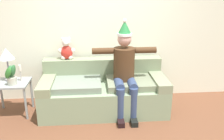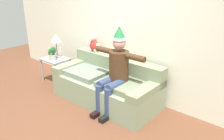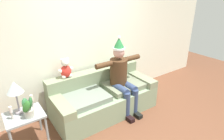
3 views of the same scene
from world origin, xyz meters
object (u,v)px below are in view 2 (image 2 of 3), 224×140
Objects in this scene: potted_plant at (52,54)px; teddy_bear at (94,43)px; side_table at (55,62)px; couch at (107,85)px; candle_tall at (50,51)px; table_lamp at (56,39)px; person_seated at (115,69)px; candle_short at (60,52)px.

teddy_bear is at bearing 29.81° from potted_plant.
couch is at bearing 2.61° from side_table.
teddy_bear is 1.13m from candle_tall.
teddy_bear is 1.07m from side_table.
couch is at bearing 3.05° from candle_tall.
candle_tall is at bearing -136.51° from table_lamp.
person_seated is 2.72× the size of side_table.
teddy_bear is 1.78× the size of candle_tall.
potted_plant reaches higher than candle_short.
candle_short is at bearing -15.45° from table_lamp.
candle_tall is at bearing 159.48° from potted_plant.
candle_tall is at bearing 177.85° from person_seated.
person_seated reaches higher than couch.
teddy_bear is 0.97m from potted_plant.
person_seated is 1.87m from table_lamp.
couch is at bearing 1.18° from candle_short.
teddy_bear is at bearing 24.18° from candle_short.
table_lamp reaches higher than candle_tall.
table_lamp is 0.32m from candle_short.
table_lamp reaches higher than candle_short.
couch is 3.62× the size of side_table.
person_seated is at bearing -26.05° from couch.
teddy_bear reaches higher than potted_plant.
side_table is 2.62× the size of candle_tall.
candle_tall is (-1.03, -0.38, -0.29)m from teddy_bear.
person_seated is 4.01× the size of teddy_bear.
candle_tall is 0.80× the size of candle_short.
teddy_bear is 0.68× the size of side_table.
candle_tall is at bearing -159.71° from teddy_bear.
teddy_bear is 0.82m from candle_short.
couch is 1.48m from potted_plant.
potted_plant reaches higher than side_table.
person_seated reaches higher than side_table.
candle_short is (0.16, 0.04, 0.26)m from side_table.
person_seated reaches higher than table_lamp.
potted_plant reaches higher than couch.
teddy_bear is 0.72× the size of table_lamp.
table_lamp reaches higher than side_table.
person_seated is 1.06m from teddy_bear.
table_lamp is at bearing -163.66° from teddy_bear.
person_seated reaches higher than teddy_bear.
candle_short is at bearing 14.25° from side_table.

